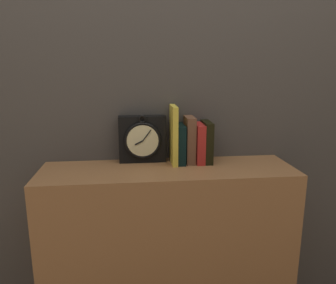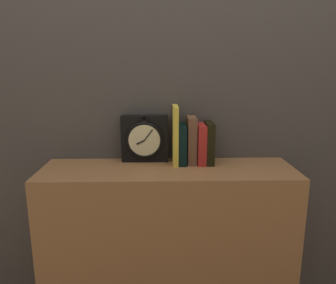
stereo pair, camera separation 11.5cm
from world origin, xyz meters
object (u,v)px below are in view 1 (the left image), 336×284
Objects in this scene: clock at (142,139)px; book_slot0_yellow at (174,135)px; book_slot3_red at (199,143)px; book_slot1_black at (180,144)px; book_slot4_black at (207,142)px; book_slot2_brown at (190,140)px.

book_slot0_yellow reaches higher than clock.
book_slot0_yellow is at bearing -178.14° from book_slot3_red.
clock is at bearing 165.53° from book_slot0_yellow.
book_slot1_black is 0.95× the size of book_slot4_black.
book_slot2_brown is 1.12× the size of book_slot4_black.
book_slot0_yellow is 1.40× the size of book_slot4_black.
clock is 0.29m from book_slot4_black.
book_slot2_brown is (0.21, -0.03, -0.00)m from clock.
clock is 1.25× the size of book_slot3_red.
book_slot2_brown is 1.18× the size of book_slot3_red.
book_slot1_black is at bearing -179.42° from book_slot4_black.
book_slot0_yellow is at bearing -172.89° from book_slot2_brown.
book_slot2_brown is 0.08m from book_slot4_black.
clock is 0.85× the size of book_slot0_yellow.
book_slot2_brown is at bearing 7.63° from book_slot1_black.
book_slot4_black is (0.04, 0.00, 0.00)m from book_slot3_red.
book_slot4_black is at bearing -3.40° from book_slot2_brown.
book_slot1_black is (0.16, -0.03, -0.02)m from clock.
book_slot2_brown is at bearing 176.60° from book_slot4_black.
book_slot0_yellow is at bearing -14.47° from clock.
book_slot2_brown reaches higher than book_slot3_red.
book_slot1_black is at bearing -10.92° from clock.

